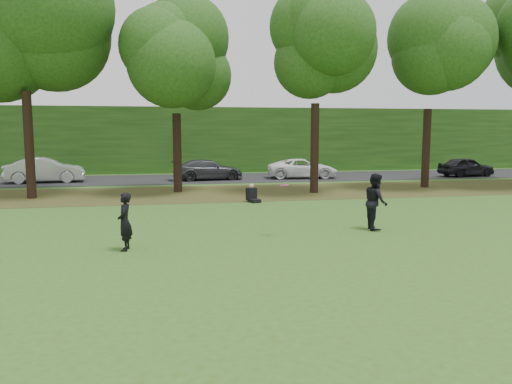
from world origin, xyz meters
The scene contains 10 objects.
ground centered at (0.00, 0.00, 0.00)m, with size 120.00×120.00×0.00m, color #36541A.
leaf_litter centered at (0.00, 13.00, 0.01)m, with size 60.00×7.00×0.01m, color #50411C.
street centered at (0.00, 21.00, 0.01)m, with size 70.00×7.00×0.02m, color black.
far_hedge centered at (0.00, 27.00, 2.50)m, with size 70.00×3.00×5.00m, color #1C4313.
player_left centered at (-4.88, 1.12, 0.79)m, with size 0.58×0.38×1.58m, color black.
player_right centered at (3.03, 2.56, 0.93)m, with size 0.90×0.70×1.85m, color black.
parked_cars centered at (-2.45, 19.82, 0.72)m, with size 40.69×3.24×1.54m.
frisbee centered at (-0.21, 2.01, 1.59)m, with size 0.32×0.32×0.09m.
seated_person centered at (0.19, 9.54, 0.31)m, with size 0.62×0.82×0.83m.
tree_line centered at (-0.34, 12.94, 7.84)m, with size 55.30×7.90×12.31m.
Camera 1 is at (-3.90, -12.60, 3.25)m, focal length 35.00 mm.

